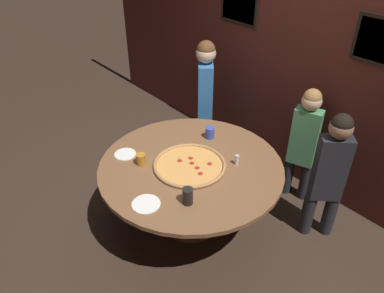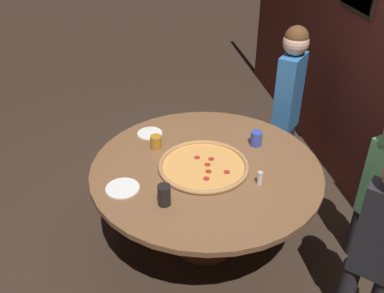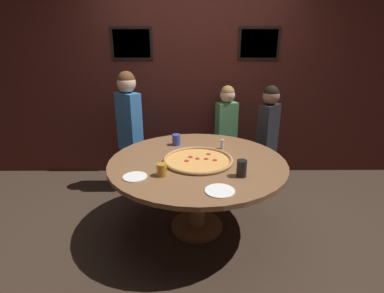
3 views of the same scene
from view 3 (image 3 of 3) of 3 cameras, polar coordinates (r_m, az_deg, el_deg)
name	(u,v)px [view 3 (image 3 of 3)]	position (r m, az deg, el deg)	size (l,w,h in m)	color
ground_plane	(197,227)	(3.16, 0.95, -15.14)	(24.00, 24.00, 0.00)	#38281E
back_wall	(195,79)	(4.04, 0.62, 12.70)	(6.40, 0.08, 2.60)	#4C1E19
dining_table	(197,172)	(2.85, 1.02, -4.93)	(1.65, 1.65, 0.74)	brown
giant_pizza	(198,160)	(2.78, 1.17, -2.56)	(0.65, 0.65, 0.03)	#E0994C
drink_cup_front_edge	(242,168)	(2.49, 9.43, -4.13)	(0.08, 0.08, 0.14)	black
drink_cup_beside_pizza	(162,170)	(2.49, -5.81, -4.43)	(0.09, 0.09, 0.10)	#BC7A23
drink_cup_by_shaker	(176,140)	(3.19, -3.00, 1.30)	(0.09, 0.09, 0.12)	#384CB7
white_plate_left_side	(135,177)	(2.51, -10.82, -5.67)	(0.20, 0.20, 0.01)	white
white_plate_far_back	(220,191)	(2.27, 5.32, -8.38)	(0.23, 0.23, 0.01)	white
condiment_shaker	(222,144)	(3.09, 5.78, 0.44)	(0.04, 0.04, 0.10)	silver
diner_side_left	(226,128)	(3.92, 6.53, 3.54)	(0.33, 0.22, 1.26)	#232328
diner_far_right	(129,125)	(3.71, -11.82, 4.12)	(0.36, 0.34, 1.46)	#232328
diner_far_left	(268,133)	(3.72, 14.23, 2.56)	(0.31, 0.32, 1.31)	#232328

